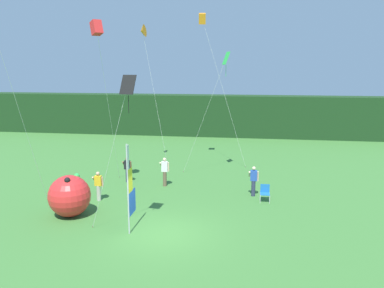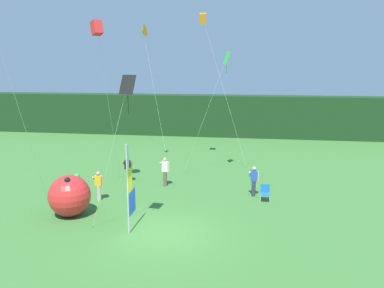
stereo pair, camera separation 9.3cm
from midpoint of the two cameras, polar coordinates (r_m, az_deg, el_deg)
name	(u,v)px [view 2 (the right image)]	position (r m, az deg, el deg)	size (l,w,h in m)	color
ground_plane	(164,234)	(17.00, -4.01, -12.97)	(120.00, 120.00, 0.00)	#3D7533
distant_treeline	(216,115)	(39.53, 3.60, 4.18)	(80.00, 2.40, 4.09)	#193819
banner_flag	(130,189)	(16.78, -8.93, -6.58)	(0.06, 1.03, 3.89)	#B7B7BC
person_near_banner	(254,180)	(21.50, 9.15, -5.28)	(0.55, 0.48, 1.66)	#2D334C
person_mid_field	(99,185)	(21.16, -13.38, -5.87)	(0.55, 0.48, 1.57)	#B7B2A3
person_far_left	(165,171)	(23.01, -3.85, -3.95)	(0.55, 0.48, 1.72)	brown
person_far_right	(128,169)	(24.08, -9.27, -3.59)	(0.55, 0.48, 1.57)	#2D334C
inflatable_balloon	(70,196)	(19.36, -17.34, -7.22)	(1.98, 1.98, 2.02)	red
folding_chair	(265,192)	(20.89, 10.77, -6.90)	(0.51, 0.51, 0.89)	#BCBCC1
kite_red_box_0	(97,29)	(20.88, -13.61, 16.07)	(0.80, 4.07, 9.26)	brown
kite_green_diamond_1	(224,66)	(24.16, 4.79, 11.31)	(3.05, 1.10, 7.83)	brown
kite_orange_box_2	(203,20)	(26.93, 1.74, 17.73)	(3.39, 0.65, 10.41)	brown
kite_orange_delta_3	(143,32)	(26.55, -7.02, 16.01)	(1.85, 0.81, 9.63)	brown
kite_black_diamond_5	(126,93)	(15.43, -9.53, 7.30)	(2.38, 0.94, 6.66)	brown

